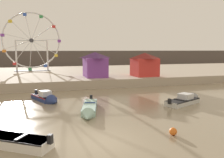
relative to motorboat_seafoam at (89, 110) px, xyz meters
name	(u,v)px	position (x,y,z in m)	size (l,w,h in m)	color
ground_plane	(98,142)	(-0.59, -5.68, -0.24)	(240.00, 240.00, 0.00)	gray
quay_promenade	(61,75)	(-0.59, 22.58, 0.30)	(110.00, 25.01, 1.08)	tan
distant_town_skyline	(55,59)	(-0.59, 49.09, 1.96)	(140.00, 3.00, 4.40)	#564C47
motorboat_seafoam	(89,110)	(0.00, 0.00, 0.00)	(2.22, 5.42, 1.04)	#93BCAD
motorboat_pale_grey	(187,100)	(9.08, 0.73, 0.05)	(4.64, 2.98, 1.29)	silver
motorboat_navy_blue	(47,98)	(-3.09, 4.92, 0.06)	(2.74, 4.20, 1.29)	navy
motorboat_white_red_stripe	(2,139)	(-5.32, -4.64, 0.04)	(4.77, 3.64, 1.11)	silver
ferris_wheel_white_frame	(32,42)	(-5.28, 25.07, 5.84)	(9.67, 1.20, 9.97)	silver
carnival_booth_red_striped	(145,64)	(10.19, 12.65, 2.52)	(3.81, 3.30, 3.24)	red
carnival_booth_purple_stall	(95,64)	(3.37, 13.70, 2.58)	(3.15, 3.90, 3.36)	purple
mooring_buoy_orange	(173,131)	(3.69, -5.88, -0.02)	(0.44, 0.44, 0.44)	orange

